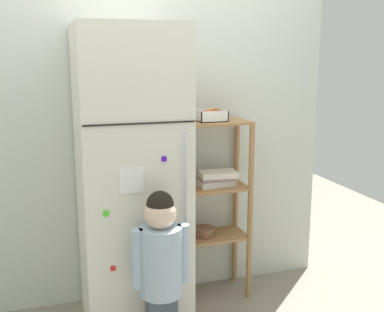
{
  "coord_description": "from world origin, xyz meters",
  "views": [
    {
      "loc": [
        -0.61,
        -2.72,
        1.64
      ],
      "look_at": [
        0.25,
        0.02,
        1.03
      ],
      "focal_mm": 44.89,
      "sensor_mm": 36.0,
      "label": 1
    }
  ],
  "objects_px": {
    "child_standing": "(161,260)",
    "pantry_shelf_unit": "(215,195)",
    "refrigerator": "(131,181)",
    "fruit_bin": "(212,115)"
  },
  "relations": [
    {
      "from": "refrigerator",
      "to": "fruit_bin",
      "type": "relative_size",
      "value": 9.79
    },
    {
      "from": "pantry_shelf_unit",
      "to": "fruit_bin",
      "type": "relative_size",
      "value": 6.59
    },
    {
      "from": "refrigerator",
      "to": "child_standing",
      "type": "distance_m",
      "value": 0.56
    },
    {
      "from": "child_standing",
      "to": "pantry_shelf_unit",
      "type": "xyz_separation_m",
      "value": [
        0.53,
        0.63,
        0.13
      ]
    },
    {
      "from": "child_standing",
      "to": "pantry_shelf_unit",
      "type": "height_order",
      "value": "pantry_shelf_unit"
    },
    {
      "from": "fruit_bin",
      "to": "child_standing",
      "type": "bearing_deg",
      "value": -128.46
    },
    {
      "from": "refrigerator",
      "to": "fruit_bin",
      "type": "distance_m",
      "value": 0.7
    },
    {
      "from": "child_standing",
      "to": "fruit_bin",
      "type": "relative_size",
      "value": 5.19
    },
    {
      "from": "refrigerator",
      "to": "child_standing",
      "type": "bearing_deg",
      "value": -81.25
    },
    {
      "from": "refrigerator",
      "to": "fruit_bin",
      "type": "bearing_deg",
      "value": 18.48
    }
  ]
}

